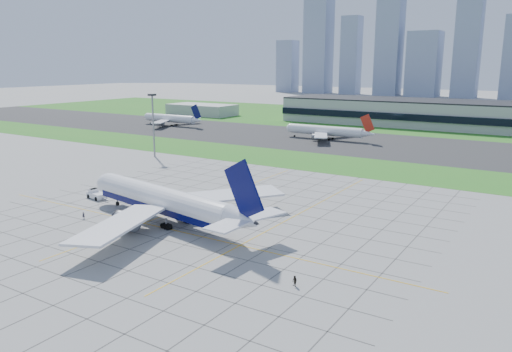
# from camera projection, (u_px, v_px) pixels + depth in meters

# --- Properties ---
(ground) EXTENTS (1400.00, 1400.00, 0.00)m
(ground) POSITION_uv_depth(u_px,v_px,m) (181.00, 228.00, 116.01)
(ground) COLOR #9A9A95
(ground) RESTS_ON ground
(grass_median) EXTENTS (700.00, 35.00, 0.04)m
(grass_median) POSITION_uv_depth(u_px,v_px,m) (336.00, 164.00, 190.20)
(grass_median) COLOR #2B7722
(grass_median) RESTS_ON ground
(asphalt_taxiway) EXTENTS (700.00, 75.00, 0.04)m
(asphalt_taxiway) POSITION_uv_depth(u_px,v_px,m) (383.00, 145.00, 235.54)
(asphalt_taxiway) COLOR #383838
(asphalt_taxiway) RESTS_ON ground
(grass_far) EXTENTS (700.00, 145.00, 0.04)m
(grass_far) POSITION_uv_depth(u_px,v_px,m) (437.00, 122.00, 326.22)
(grass_far) COLOR #2B7722
(grass_far) RESTS_ON ground
(apron_markings) EXTENTS (120.00, 130.00, 0.03)m
(apron_markings) POSITION_uv_depth(u_px,v_px,m) (211.00, 216.00, 124.93)
(apron_markings) COLOR #474744
(apron_markings) RESTS_ON ground
(terminal) EXTENTS (260.00, 43.00, 15.80)m
(terminal) POSITION_uv_depth(u_px,v_px,m) (501.00, 117.00, 282.90)
(terminal) COLOR #B7B7B2
(terminal) RESTS_ON ground
(service_block) EXTENTS (50.00, 25.00, 8.00)m
(service_block) POSITION_uv_depth(u_px,v_px,m) (202.00, 110.00, 371.73)
(service_block) COLOR #B7B7B2
(service_block) RESTS_ON ground
(light_mast) EXTENTS (2.50, 2.50, 25.60)m
(light_mast) POSITION_uv_depth(u_px,v_px,m) (153.00, 117.00, 202.56)
(light_mast) COLOR gray
(light_mast) RESTS_ON ground
(city_skyline) EXTENTS (523.00, 32.40, 160.00)m
(city_skyline) POSITION_uv_depth(u_px,v_px,m) (491.00, 43.00, 536.24)
(city_skyline) COLOR #8592AF
(city_skyline) RESTS_ON ground
(airliner) EXTENTS (59.58, 59.86, 18.88)m
(airliner) POSITION_uv_depth(u_px,v_px,m) (164.00, 201.00, 119.67)
(airliner) COLOR white
(airliner) RESTS_ON ground
(pushback_tug) EXTENTS (9.38, 4.15, 2.58)m
(pushback_tug) POSITION_uv_depth(u_px,v_px,m) (96.00, 194.00, 141.48)
(pushback_tug) COLOR white
(pushback_tug) RESTS_ON ground
(crew_near) EXTENTS (0.69, 0.71, 1.64)m
(crew_near) POSITION_uv_depth(u_px,v_px,m) (84.00, 215.00, 123.06)
(crew_near) COLOR black
(crew_near) RESTS_ON ground
(crew_far) EXTENTS (1.12, 1.00, 1.91)m
(crew_far) POSITION_uv_depth(u_px,v_px,m) (295.00, 281.00, 85.47)
(crew_far) COLOR black
(crew_far) RESTS_ON ground
(distant_jet_0) EXTENTS (42.98, 42.66, 14.08)m
(distant_jet_0) POSITION_uv_depth(u_px,v_px,m) (171.00, 118.00, 307.64)
(distant_jet_0) COLOR white
(distant_jet_0) RESTS_ON ground
(distant_jet_1) EXTENTS (45.19, 42.66, 14.08)m
(distant_jet_1) POSITION_uv_depth(u_px,v_px,m) (326.00, 131.00, 250.95)
(distant_jet_1) COLOR white
(distant_jet_1) RESTS_ON ground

